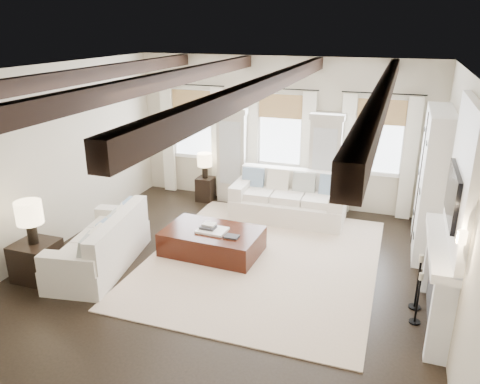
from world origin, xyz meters
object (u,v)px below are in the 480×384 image
(side_table_front, at_px, (37,260))
(side_table_back, at_px, (205,189))
(sofa_back, at_px, (289,200))
(ottoman, at_px, (212,242))
(sofa_left, at_px, (103,246))

(side_table_front, xyz_separation_m, side_table_back, (1.15, 4.06, -0.03))
(sofa_back, height_order, ottoman, sofa_back)
(sofa_back, xyz_separation_m, side_table_back, (-2.04, 0.38, -0.12))
(sofa_left, bearing_deg, side_table_front, -139.02)
(sofa_left, height_order, side_table_back, sofa_left)
(sofa_left, distance_m, side_table_front, 1.02)
(side_table_back, bearing_deg, side_table_front, -105.86)
(sofa_left, xyz_separation_m, side_table_back, (0.38, 3.39, -0.10))
(sofa_left, relative_size, ottoman, 1.35)
(ottoman, height_order, side_table_front, side_table_front)
(sofa_back, xyz_separation_m, ottoman, (-0.90, -1.99, -0.17))
(ottoman, bearing_deg, side_table_back, 118.24)
(side_table_back, bearing_deg, sofa_back, -10.53)
(ottoman, distance_m, side_table_back, 2.63)
(sofa_back, xyz_separation_m, sofa_left, (-2.42, -3.01, -0.02))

